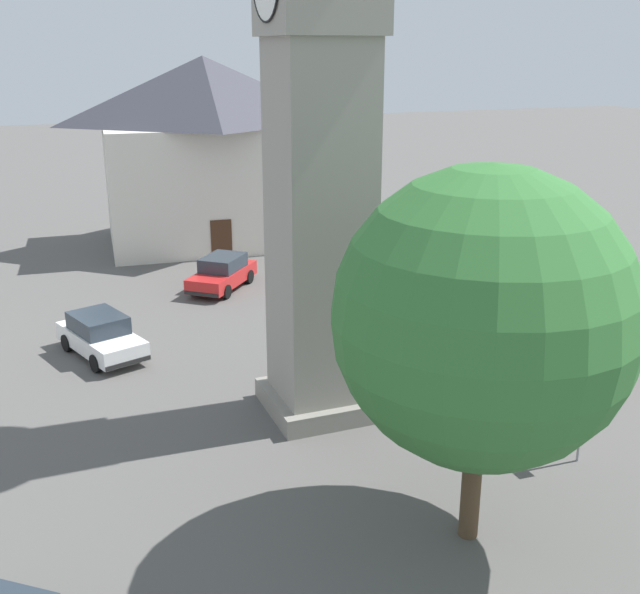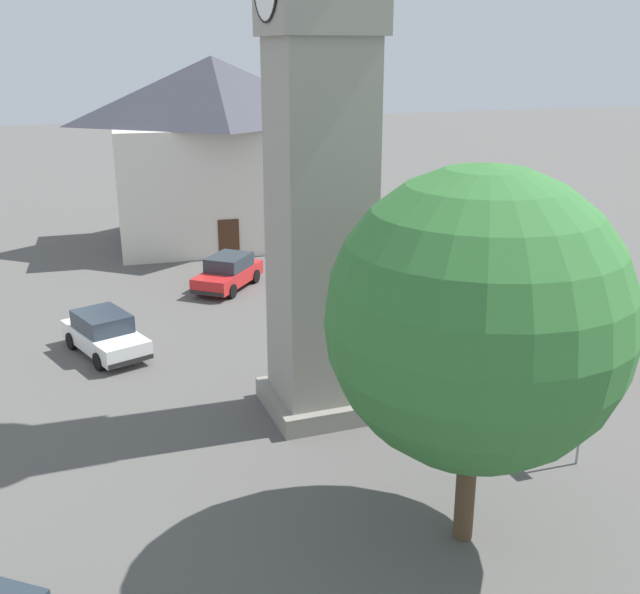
{
  "view_description": "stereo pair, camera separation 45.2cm",
  "coord_description": "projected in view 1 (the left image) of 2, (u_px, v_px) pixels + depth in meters",
  "views": [
    {
      "loc": [
        19.53,
        -7.62,
        10.56
      ],
      "look_at": [
        0.0,
        0.0,
        3.62
      ],
      "focal_mm": 42.21,
      "sensor_mm": 36.0,
      "label": 1
    },
    {
      "loc": [
        19.69,
        -7.2,
        10.56
      ],
      "look_at": [
        0.0,
        0.0,
        3.62
      ],
      "focal_mm": 42.21,
      "sensor_mm": 36.0,
      "label": 2
    }
  ],
  "objects": [
    {
      "name": "car_blue_kerb",
      "position": [
        391.0,
        305.0,
        30.24
      ],
      "size": [
        4.0,
        4.21,
        1.53
      ],
      "color": "#236B38",
      "rests_on": "ground"
    },
    {
      "name": "tree",
      "position": [
        483.0,
        317.0,
        15.52
      ],
      "size": [
        6.36,
        6.36,
        8.47
      ],
      "color": "brown",
      "rests_on": "ground"
    },
    {
      "name": "road_sign",
      "position": [
        585.0,
        397.0,
        19.65
      ],
      "size": [
        0.6,
        0.07,
        2.8
      ],
      "color": "gray",
      "rests_on": "ground"
    },
    {
      "name": "clock_tower",
      "position": [
        320.0,
        14.0,
        19.63
      ],
      "size": [
        3.88,
        3.88,
        19.58
      ],
      "color": "gray",
      "rests_on": "ground"
    },
    {
      "name": "ground_plane",
      "position": [
        320.0,
        408.0,
        23.22
      ],
      "size": [
        200.0,
        200.0,
        0.0
      ],
      "primitive_type": "plane",
      "color": "#565451"
    },
    {
      "name": "pedestrian",
      "position": [
        463.0,
        371.0,
        23.4
      ],
      "size": [
        0.56,
        0.24,
        1.69
      ],
      "color": "#2D3351",
      "rests_on": "ground"
    },
    {
      "name": "car_black_far",
      "position": [
        101.0,
        335.0,
        26.99
      ],
      "size": [
        4.45,
        2.94,
        1.53
      ],
      "color": "white",
      "rests_on": "ground"
    },
    {
      "name": "building_terrace_right",
      "position": [
        206.0,
        150.0,
        41.67
      ],
      "size": [
        9.24,
        12.13,
        10.21
      ],
      "color": "silver",
      "rests_on": "ground"
    },
    {
      "name": "car_green_alley",
      "position": [
        222.0,
        273.0,
        34.53
      ],
      "size": [
        4.24,
        3.96,
        1.53
      ],
      "color": "red",
      "rests_on": "ground"
    },
    {
      "name": "lamp_post",
      "position": [
        527.0,
        256.0,
        28.3
      ],
      "size": [
        0.36,
        0.36,
        4.65
      ],
      "color": "black",
      "rests_on": "ground"
    },
    {
      "name": "car_red_corner",
      "position": [
        568.0,
        342.0,
        26.37
      ],
      "size": [
        4.04,
        4.18,
        1.53
      ],
      "color": "red",
      "rests_on": "ground"
    }
  ]
}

